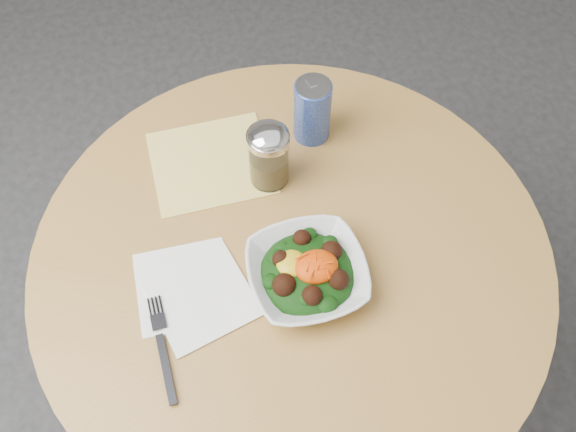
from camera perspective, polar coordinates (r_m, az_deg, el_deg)
The scene contains 8 objects.
ground at distance 1.80m, azimuth 0.21°, elevation -14.88°, with size 6.00×6.00×0.00m, color #29292B.
table at distance 1.28m, azimuth 0.28°, elevation -7.49°, with size 0.90×0.90×0.75m.
cloth_napkin at distance 1.22m, azimuth -6.86°, elevation 4.71°, with size 0.22×0.20×0.00m, color yellow.
paper_napkins at distance 1.08m, azimuth -8.48°, elevation -6.65°, with size 0.20×0.20×0.00m.
salad_bowl at distance 1.06m, azimuth 1.72°, elevation -5.08°, with size 0.20×0.20×0.07m.
fork at distance 1.05m, azimuth -11.12°, elevation -11.18°, with size 0.02×0.18×0.00m.
spice_shaker at distance 1.14m, azimuth -1.73°, elevation 5.36°, with size 0.08×0.08×0.14m.
beverage_can at distance 1.21m, azimuth 2.17°, elevation 9.37°, with size 0.07×0.07×0.13m.
Camera 1 is at (-0.15, -0.52, 1.72)m, focal length 40.00 mm.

